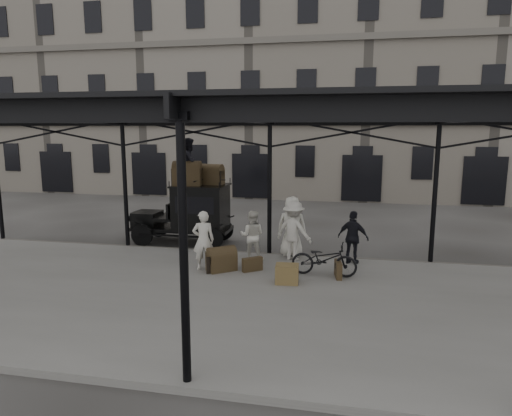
# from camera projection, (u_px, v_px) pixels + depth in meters

# --- Properties ---
(ground) EXTENTS (120.00, 120.00, 0.00)m
(ground) POSITION_uv_depth(u_px,v_px,m) (257.00, 277.00, 13.00)
(ground) COLOR #383533
(ground) RESTS_ON ground
(platform) EXTENTS (28.00, 8.00, 0.15)m
(platform) POSITION_uv_depth(u_px,v_px,m) (241.00, 299.00, 11.06)
(platform) COLOR slate
(platform) RESTS_ON ground
(canopy) EXTENTS (22.50, 9.00, 4.74)m
(canopy) POSITION_uv_depth(u_px,v_px,m) (243.00, 110.00, 10.55)
(canopy) COLOR black
(canopy) RESTS_ON ground
(building_frontage) EXTENTS (64.00, 8.00, 14.00)m
(building_frontage) POSITION_uv_depth(u_px,v_px,m) (312.00, 83.00, 29.17)
(building_frontage) COLOR slate
(building_frontage) RESTS_ON ground
(taxi) EXTENTS (3.65, 1.55, 2.18)m
(taxi) POSITION_uv_depth(u_px,v_px,m) (193.00, 211.00, 16.53)
(taxi) COLOR black
(taxi) RESTS_ON ground
(porter_left) EXTENTS (0.72, 0.59, 1.71)m
(porter_left) POSITION_uv_depth(u_px,v_px,m) (203.00, 240.00, 13.07)
(porter_left) COLOR silver
(porter_left) RESTS_ON platform
(porter_midleft) EXTENTS (0.77, 0.61, 1.55)m
(porter_midleft) POSITION_uv_depth(u_px,v_px,m) (252.00, 236.00, 13.99)
(porter_midleft) COLOR beige
(porter_midleft) RESTS_ON platform
(porter_centre) EXTENTS (0.97, 0.66, 1.93)m
(porter_centre) POSITION_uv_depth(u_px,v_px,m) (292.00, 226.00, 14.40)
(porter_centre) COLOR silver
(porter_centre) RESTS_ON platform
(porter_official) EXTENTS (1.02, 0.69, 1.61)m
(porter_official) POSITION_uv_depth(u_px,v_px,m) (353.00, 238.00, 13.60)
(porter_official) COLOR black
(porter_official) RESTS_ON platform
(porter_right) EXTENTS (1.36, 1.10, 1.84)m
(porter_right) POSITION_uv_depth(u_px,v_px,m) (294.00, 231.00, 13.99)
(porter_right) COLOR beige
(porter_right) RESTS_ON platform
(bicycle) EXTENTS (1.83, 0.74, 0.94)m
(bicycle) POSITION_uv_depth(u_px,v_px,m) (324.00, 259.00, 12.55)
(bicycle) COLOR black
(bicycle) RESTS_ON platform
(porter_roof) EXTENTS (0.71, 0.87, 1.66)m
(porter_roof) POSITION_uv_depth(u_px,v_px,m) (190.00, 162.00, 16.13)
(porter_roof) COLOR black
(porter_roof) RESTS_ON taxi
(steamer_trunk_roof_near) EXTENTS (1.06, 0.73, 0.72)m
(steamer_trunk_roof_near) POSITION_uv_depth(u_px,v_px,m) (187.00, 175.00, 16.08)
(steamer_trunk_roof_near) COLOR #3F2F1D
(steamer_trunk_roof_near) RESTS_ON taxi
(steamer_trunk_roof_far) EXTENTS (0.91, 0.65, 0.61)m
(steamer_trunk_roof_far) POSITION_uv_depth(u_px,v_px,m) (211.00, 176.00, 16.37)
(steamer_trunk_roof_far) COLOR #3F2F1D
(steamer_trunk_roof_far) RESTS_ON taxi
(steamer_trunk_platform) EXTENTS (0.93, 0.88, 0.59)m
(steamer_trunk_platform) POSITION_uv_depth(u_px,v_px,m) (221.00, 261.00, 13.03)
(steamer_trunk_platform) COLOR #3F2F1D
(steamer_trunk_platform) RESTS_ON platform
(wicker_hamper) EXTENTS (0.63, 0.50, 0.50)m
(wicker_hamper) POSITION_uv_depth(u_px,v_px,m) (287.00, 274.00, 11.97)
(wicker_hamper) COLOR olive
(wicker_hamper) RESTS_ON platform
(suitcase_upright) EXTENTS (0.24, 0.62, 0.45)m
(suitcase_upright) POSITION_uv_depth(u_px,v_px,m) (338.00, 269.00, 12.44)
(suitcase_upright) COLOR #3F2F1D
(suitcase_upright) RESTS_ON platform
(suitcase_flat) EXTENTS (0.56, 0.49, 0.40)m
(suitcase_flat) POSITION_uv_depth(u_px,v_px,m) (252.00, 264.00, 12.98)
(suitcase_flat) COLOR #3F2F1D
(suitcase_flat) RESTS_ON platform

